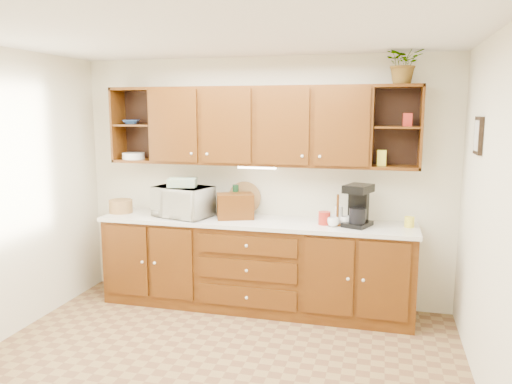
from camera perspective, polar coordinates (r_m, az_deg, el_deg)
The scene contains 25 objects.
floor at distance 4.16m, azimuth -5.51°, elevation -20.23°, with size 4.00×4.00×0.00m, color olive.
ceiling at distance 3.66m, azimuth -6.17°, elevation 17.94°, with size 4.00×4.00×0.00m, color white.
back_wall at distance 5.35m, azimuth 0.68°, elevation 1.26°, with size 4.00×4.00×0.00m, color beige.
right_wall at distance 3.55m, azimuth 26.16°, elevation -3.80°, with size 3.50×3.50×0.00m, color beige.
base_cabinets at distance 5.25m, azimuth -0.13°, elevation -8.41°, with size 3.20×0.60×0.90m, color #3A1B06.
countertop at distance 5.12m, azimuth -0.16°, elevation -3.42°, with size 3.24×0.64×0.04m, color silver.
upper_cabinets at distance 5.14m, azimuth 0.37°, elevation 7.57°, with size 3.20×0.33×0.80m.
undercabinet_light at distance 5.12m, azimuth 0.11°, elevation 2.82°, with size 0.40×0.05×0.03m, color white.
framed_picture at distance 4.36m, azimuth 24.08°, elevation 5.91°, with size 0.03×0.24×0.30m, color black.
wicker_basket at distance 5.67m, azimuth -15.20°, elevation -1.57°, with size 0.25×0.25×0.14m, color olive.
microwave at distance 5.31m, azimuth -8.36°, elevation -1.09°, with size 0.58×0.39×0.32m, color beige.
towel_stack at distance 5.27m, azimuth -8.42°, elevation 1.09°, with size 0.29×0.21×0.09m, color #C7BE5D.
wine_bottle at distance 5.29m, azimuth -2.33°, elevation -0.94°, with size 0.06×0.06×0.33m, color #10311A.
woven_tray at distance 5.40m, azimuth -1.34°, elevation -2.45°, with size 0.36×0.36×0.02m, color olive.
bread_box at distance 5.17m, azimuth -2.39°, elevation -1.62°, with size 0.37×0.23×0.26m, color #3A1B06.
mug_tree at distance 4.94m, azimuth 9.28°, elevation -3.21°, with size 0.25×0.26×0.30m.
canister_red at distance 4.94m, azimuth 7.81°, elevation -2.98°, with size 0.12×0.12×0.13m, color #A22217.
canister_white at distance 4.98m, azimuth 9.43°, elevation -2.62°, with size 0.08×0.08×0.18m, color white.
canister_yellow at distance 5.01m, azimuth 17.12°, elevation -3.29°, with size 0.09×0.09×0.10m, color yellow.
coffee_maker at distance 4.92m, azimuth 11.58°, elevation -1.58°, with size 0.31×0.35×0.41m.
bowl_stack at distance 5.64m, azimuth -14.07°, elevation 7.76°, with size 0.19×0.19×0.05m, color navy.
plate_stack at distance 5.65m, azimuth -13.83°, elevation 4.02°, with size 0.24×0.24×0.07m, color white.
pantry_box_yellow at distance 4.98m, azimuth 14.18°, elevation 3.80°, with size 0.08×0.07×0.15m, color yellow.
pantry_box_red at distance 4.95m, azimuth 16.92°, elevation 7.90°, with size 0.08×0.07×0.12m, color #A22217.
potted_plant at distance 4.95m, azimuth 16.59°, elevation 13.98°, with size 0.35×0.30×0.39m, color #999999.
Camera 1 is at (1.26, -3.39, 2.04)m, focal length 35.00 mm.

